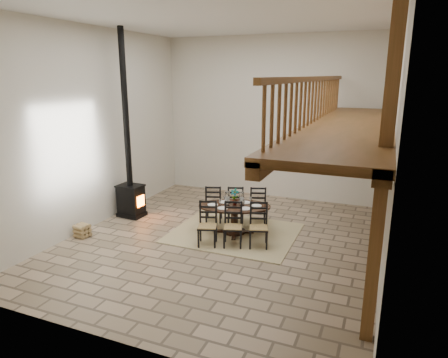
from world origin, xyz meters
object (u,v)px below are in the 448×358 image
at_px(log_basket, 137,205).
at_px(log_stack, 82,231).
at_px(dining_table, 234,218).
at_px(wood_stove, 130,177).

xyz_separation_m(log_basket, log_stack, (-0.12, -2.12, -0.02)).
bearing_deg(log_stack, dining_table, 26.05).
relative_size(wood_stove, log_basket, 10.19).
xyz_separation_m(wood_stove, log_stack, (-0.23, -1.71, -0.96)).
height_order(dining_table, log_basket, dining_table).
bearing_deg(wood_stove, dining_table, 1.10).
relative_size(log_basket, log_stack, 1.36).
bearing_deg(dining_table, log_basket, 152.91).
bearing_deg(dining_table, log_stack, -172.28).
distance_m(dining_table, log_basket, 3.25).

